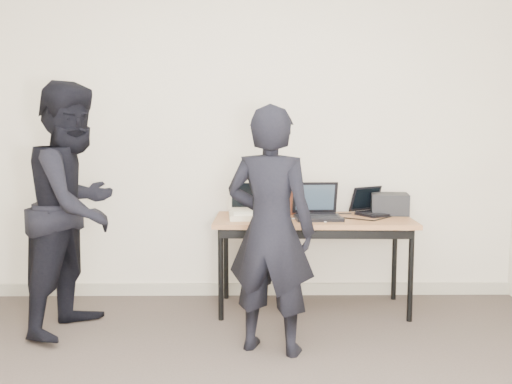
{
  "coord_description": "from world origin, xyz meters",
  "views": [
    {
      "loc": [
        0.05,
        -2.44,
        1.42
      ],
      "look_at": [
        0.1,
        1.6,
        0.95
      ],
      "focal_mm": 40.0,
      "sensor_mm": 36.0,
      "label": 1
    }
  ],
  "objects_px": {
    "desk": "(313,226)",
    "equipment_box": "(390,204)",
    "laptop_beige": "(252,210)",
    "leather_satchel": "(288,198)",
    "person_typist": "(270,230)",
    "laptop_right": "(373,208)",
    "person_observer": "(75,208)",
    "laptop_center": "(317,210)"
  },
  "relations": [
    {
      "from": "person_typist",
      "to": "equipment_box",
      "type": "bearing_deg",
      "value": -115.44
    },
    {
      "from": "desk",
      "to": "laptop_center",
      "type": "relative_size",
      "value": 4.18
    },
    {
      "from": "laptop_beige",
      "to": "equipment_box",
      "type": "height_order",
      "value": "laptop_beige"
    },
    {
      "from": "laptop_center",
      "to": "leather_satchel",
      "type": "xyz_separation_m",
      "value": [
        -0.21,
        0.23,
        0.07
      ]
    },
    {
      "from": "equipment_box",
      "to": "person_observer",
      "type": "bearing_deg",
      "value": -166.03
    },
    {
      "from": "laptop_center",
      "to": "leather_satchel",
      "type": "height_order",
      "value": "laptop_center"
    },
    {
      "from": "equipment_box",
      "to": "laptop_right",
      "type": "bearing_deg",
      "value": -178.21
    },
    {
      "from": "desk",
      "to": "person_observer",
      "type": "xyz_separation_m",
      "value": [
        -1.69,
        -0.39,
        0.2
      ]
    },
    {
      "from": "laptop_beige",
      "to": "equipment_box",
      "type": "bearing_deg",
      "value": 4.53
    },
    {
      "from": "person_typist",
      "to": "person_observer",
      "type": "xyz_separation_m",
      "value": [
        -1.33,
        0.42,
        0.08
      ]
    },
    {
      "from": "person_observer",
      "to": "laptop_right",
      "type": "bearing_deg",
      "value": -58.96
    },
    {
      "from": "laptop_beige",
      "to": "laptop_right",
      "type": "bearing_deg",
      "value": 5.4
    },
    {
      "from": "laptop_center",
      "to": "person_typist",
      "type": "bearing_deg",
      "value": -118.41
    },
    {
      "from": "laptop_beige",
      "to": "laptop_center",
      "type": "distance_m",
      "value": 0.5
    },
    {
      "from": "person_observer",
      "to": "laptop_beige",
      "type": "bearing_deg",
      "value": -54.76
    },
    {
      "from": "laptop_beige",
      "to": "leather_satchel",
      "type": "xyz_separation_m",
      "value": [
        0.29,
        0.2,
        0.07
      ]
    },
    {
      "from": "laptop_beige",
      "to": "laptop_right",
      "type": "distance_m",
      "value": 0.98
    },
    {
      "from": "laptop_center",
      "to": "leather_satchel",
      "type": "bearing_deg",
      "value": 129.46
    },
    {
      "from": "person_observer",
      "to": "leather_satchel",
      "type": "bearing_deg",
      "value": -51.56
    },
    {
      "from": "laptop_center",
      "to": "equipment_box",
      "type": "relative_size",
      "value": 1.27
    },
    {
      "from": "equipment_box",
      "to": "person_observer",
      "type": "relative_size",
      "value": 0.17
    },
    {
      "from": "desk",
      "to": "equipment_box",
      "type": "relative_size",
      "value": 5.3
    },
    {
      "from": "equipment_box",
      "to": "person_typist",
      "type": "bearing_deg",
      "value": -134.75
    },
    {
      "from": "desk",
      "to": "laptop_center",
      "type": "height_order",
      "value": "laptop_center"
    },
    {
      "from": "laptop_center",
      "to": "equipment_box",
      "type": "height_order",
      "value": "laptop_center"
    },
    {
      "from": "desk",
      "to": "equipment_box",
      "type": "bearing_deg",
      "value": 18.71
    },
    {
      "from": "person_typist",
      "to": "person_observer",
      "type": "height_order",
      "value": "person_observer"
    },
    {
      "from": "laptop_beige",
      "to": "leather_satchel",
      "type": "height_order",
      "value": "laptop_beige"
    },
    {
      "from": "laptop_beige",
      "to": "leather_satchel",
      "type": "bearing_deg",
      "value": 30.16
    },
    {
      "from": "laptop_right",
      "to": "equipment_box",
      "type": "bearing_deg",
      "value": -30.52
    },
    {
      "from": "laptop_beige",
      "to": "equipment_box",
      "type": "distance_m",
      "value": 1.11
    },
    {
      "from": "laptop_right",
      "to": "person_typist",
      "type": "distance_m",
      "value": 1.31
    },
    {
      "from": "person_typist",
      "to": "laptop_right",
      "type": "bearing_deg",
      "value": -111.46
    },
    {
      "from": "person_observer",
      "to": "person_typist",
      "type": "bearing_deg",
      "value": -91.04
    },
    {
      "from": "laptop_beige",
      "to": "leather_satchel",
      "type": "distance_m",
      "value": 0.36
    },
    {
      "from": "desk",
      "to": "equipment_box",
      "type": "xyz_separation_m",
      "value": [
        0.63,
        0.19,
        0.14
      ]
    },
    {
      "from": "leather_satchel",
      "to": "person_typist",
      "type": "bearing_deg",
      "value": -97.66
    },
    {
      "from": "desk",
      "to": "laptop_center",
      "type": "distance_m",
      "value": 0.12
    },
    {
      "from": "laptop_right",
      "to": "leather_satchel",
      "type": "height_order",
      "value": "leather_satchel"
    },
    {
      "from": "laptop_right",
      "to": "equipment_box",
      "type": "distance_m",
      "value": 0.14
    },
    {
      "from": "laptop_center",
      "to": "person_observer",
      "type": "relative_size",
      "value": 0.21
    },
    {
      "from": "equipment_box",
      "to": "laptop_center",
      "type": "bearing_deg",
      "value": -162.2
    }
  ]
}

